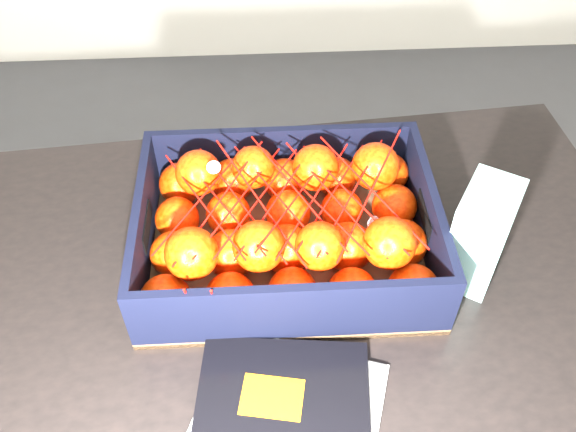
{
  "coord_description": "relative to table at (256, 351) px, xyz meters",
  "views": [
    {
      "loc": [
        -0.25,
        -0.59,
        1.47
      ],
      "look_at": [
        -0.22,
        -0.02,
        0.86
      ],
      "focal_mm": 38.81,
      "sensor_mm": 36.0,
      "label": 1
    }
  ],
  "objects": [
    {
      "name": "produce_crate",
      "position": [
        0.05,
        0.11,
        0.13
      ],
      "size": [
        0.42,
        0.32,
        0.11
      ],
      "color": "brown",
      "rests_on": "table"
    },
    {
      "name": "table",
      "position": [
        0.0,
        0.0,
        0.0
      ],
      "size": [
        1.26,
        0.9,
        0.75
      ],
      "color": "black",
      "rests_on": "ground"
    },
    {
      "name": "clementine_heap",
      "position": [
        0.06,
        0.1,
        0.16
      ],
      "size": [
        0.4,
        0.3,
        0.13
      ],
      "color": "#FF3105",
      "rests_on": "produce_crate"
    },
    {
      "name": "mesh_net",
      "position": [
        0.05,
        0.1,
        0.22
      ],
      "size": [
        0.35,
        0.28,
        0.1
      ],
      "color": "red",
      "rests_on": "clementine_heap"
    },
    {
      "name": "retail_carton",
      "position": [
        0.32,
        0.06,
        0.18
      ],
      "size": [
        0.11,
        0.12,
        0.15
      ],
      "primitive_type": "cube",
      "rotation": [
        0.0,
        0.0,
        -0.55
      ],
      "color": "white",
      "rests_on": "table"
    }
  ]
}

